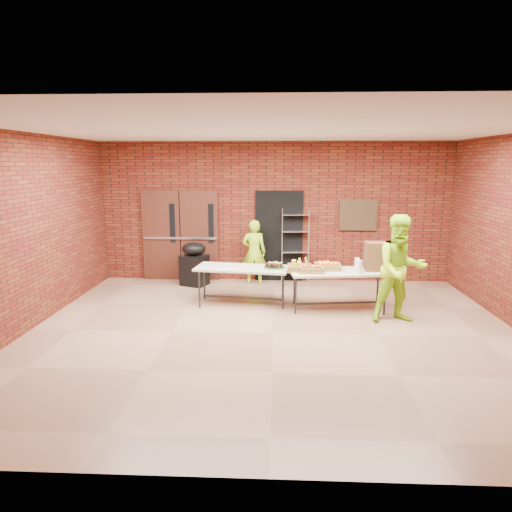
# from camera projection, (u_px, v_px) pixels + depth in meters

# --- Properties ---
(room) EXTENTS (8.08, 7.08, 3.28)m
(room) POSITION_uv_depth(u_px,v_px,m) (274.00, 236.00, 7.07)
(room) COLOR #866148
(room) RESTS_ON ground
(double_doors) EXTENTS (1.78, 0.12, 2.10)m
(double_doors) POSITION_uv_depth(u_px,v_px,m) (181.00, 235.00, 10.65)
(double_doors) COLOR #3F1B12
(double_doors) RESTS_ON room
(dark_doorway) EXTENTS (1.10, 0.06, 2.10)m
(dark_doorway) POSITION_uv_depth(u_px,v_px,m) (279.00, 236.00, 10.57)
(dark_doorway) COLOR black
(dark_doorway) RESTS_ON room
(bronze_plaque) EXTENTS (0.85, 0.04, 0.70)m
(bronze_plaque) POSITION_uv_depth(u_px,v_px,m) (358.00, 215.00, 10.38)
(bronze_plaque) COLOR #3D2C18
(bronze_plaque) RESTS_ON room
(wire_rack) EXTENTS (0.64, 0.25, 1.71)m
(wire_rack) POSITION_uv_depth(u_px,v_px,m) (295.00, 246.00, 10.45)
(wire_rack) COLOR silver
(wire_rack) RESTS_ON room
(table_left) EXTENTS (1.87, 0.98, 0.73)m
(table_left) POSITION_uv_depth(u_px,v_px,m) (242.00, 270.00, 8.83)
(table_left) COLOR tan
(table_left) RESTS_ON room
(table_right) EXTENTS (1.89, 0.98, 0.74)m
(table_right) POSITION_uv_depth(u_px,v_px,m) (338.00, 274.00, 8.48)
(table_right) COLOR tan
(table_right) RESTS_ON room
(basket_bananas) EXTENTS (0.44, 0.34, 0.14)m
(basket_bananas) POSITION_uv_depth(u_px,v_px,m) (299.00, 268.00, 8.48)
(basket_bananas) COLOR olive
(basket_bananas) RESTS_ON table_right
(basket_oranges) EXTENTS (0.47, 0.37, 0.15)m
(basket_oranges) POSITION_uv_depth(u_px,v_px,m) (327.00, 266.00, 8.56)
(basket_oranges) COLOR olive
(basket_oranges) RESTS_ON table_right
(basket_apples) EXTENTS (0.44, 0.34, 0.14)m
(basket_apples) POSITION_uv_depth(u_px,v_px,m) (311.00, 269.00, 8.35)
(basket_apples) COLOR olive
(basket_apples) RESTS_ON table_right
(muffin_tray) EXTENTS (0.41, 0.41, 0.10)m
(muffin_tray) POSITION_uv_depth(u_px,v_px,m) (274.00, 265.00, 8.78)
(muffin_tray) COLOR #164C14
(muffin_tray) RESTS_ON table_left
(napkin_box) EXTENTS (0.17, 0.12, 0.06)m
(napkin_box) POSITION_uv_depth(u_px,v_px,m) (229.00, 266.00, 8.82)
(napkin_box) COLOR silver
(napkin_box) RESTS_ON table_left
(coffee_dispenser) EXTENTS (0.40, 0.36, 0.53)m
(coffee_dispenser) POSITION_uv_depth(u_px,v_px,m) (376.00, 256.00, 8.49)
(coffee_dispenser) COLOR #552F1D
(coffee_dispenser) RESTS_ON table_right
(cup_stack_front) EXTENTS (0.08, 0.08, 0.23)m
(cup_stack_front) POSITION_uv_depth(u_px,v_px,m) (358.00, 266.00, 8.36)
(cup_stack_front) COLOR silver
(cup_stack_front) RESTS_ON table_right
(cup_stack_mid) EXTENTS (0.08, 0.08, 0.25)m
(cup_stack_mid) POSITION_uv_depth(u_px,v_px,m) (360.00, 267.00, 8.20)
(cup_stack_mid) COLOR silver
(cup_stack_mid) RESTS_ON table_right
(cup_stack_back) EXTENTS (0.08, 0.08, 0.25)m
(cup_stack_back) POSITION_uv_depth(u_px,v_px,m) (357.00, 264.00, 8.44)
(cup_stack_back) COLOR silver
(cup_stack_back) RESTS_ON table_right
(covered_grill) EXTENTS (0.67, 0.62, 0.98)m
(covered_grill) POSITION_uv_depth(u_px,v_px,m) (194.00, 264.00, 10.24)
(covered_grill) COLOR black
(covered_grill) RESTS_ON room
(volunteer_woman) EXTENTS (0.54, 0.36, 1.47)m
(volunteer_woman) POSITION_uv_depth(u_px,v_px,m) (254.00, 252.00, 10.30)
(volunteer_woman) COLOR #9FDC18
(volunteer_woman) RESTS_ON room
(volunteer_man) EXTENTS (0.99, 0.82, 1.86)m
(volunteer_man) POSITION_uv_depth(u_px,v_px,m) (400.00, 269.00, 7.77)
(volunteer_man) COLOR #9FDC18
(volunteer_man) RESTS_ON room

